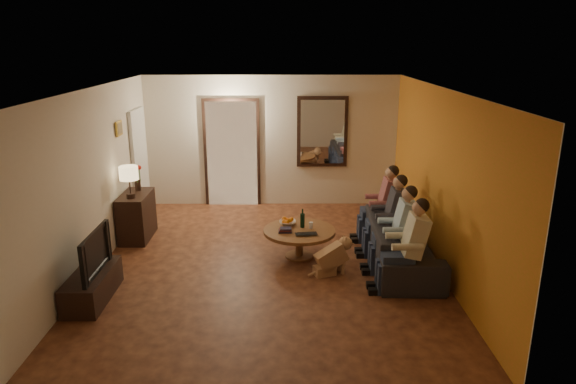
{
  "coord_description": "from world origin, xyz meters",
  "views": [
    {
      "loc": [
        0.24,
        -7.08,
        3.24
      ],
      "look_at": [
        0.3,
        0.3,
        1.05
      ],
      "focal_mm": 32.0,
      "sensor_mm": 36.0,
      "label": 1
    }
  ],
  "objects_px": {
    "laptop": "(307,235)",
    "tv_stand": "(92,286)",
    "coffee_table": "(299,243)",
    "wine_bottle": "(302,218)",
    "table_lamp": "(129,182)",
    "dog": "(331,256)",
    "person_c": "(391,219)",
    "tv": "(88,252)",
    "person_a": "(409,250)",
    "person_b": "(400,233)",
    "person_d": "(384,207)",
    "sofa": "(401,243)",
    "dresser": "(137,216)",
    "bowl": "(288,223)"
  },
  "relations": [
    {
      "from": "laptop",
      "to": "sofa",
      "type": "bearing_deg",
      "value": -6.16
    },
    {
      "from": "tv_stand",
      "to": "person_c",
      "type": "bearing_deg",
      "value": 18.52
    },
    {
      "from": "person_b",
      "to": "dresser",
      "type": "bearing_deg",
      "value": 161.71
    },
    {
      "from": "dresser",
      "to": "coffee_table",
      "type": "bearing_deg",
      "value": -16.68
    },
    {
      "from": "laptop",
      "to": "tv_stand",
      "type": "bearing_deg",
      "value": -166.78
    },
    {
      "from": "table_lamp",
      "to": "tv_stand",
      "type": "relative_size",
      "value": 0.48
    },
    {
      "from": "person_d",
      "to": "bowl",
      "type": "bearing_deg",
      "value": -164.95
    },
    {
      "from": "bowl",
      "to": "person_a",
      "type": "bearing_deg",
      "value": -40.73
    },
    {
      "from": "dog",
      "to": "coffee_table",
      "type": "height_order",
      "value": "dog"
    },
    {
      "from": "table_lamp",
      "to": "laptop",
      "type": "height_order",
      "value": "table_lamp"
    },
    {
      "from": "sofa",
      "to": "coffee_table",
      "type": "height_order",
      "value": "sofa"
    },
    {
      "from": "person_a",
      "to": "wine_bottle",
      "type": "distance_m",
      "value": 1.85
    },
    {
      "from": "person_b",
      "to": "person_a",
      "type": "bearing_deg",
      "value": -90.0
    },
    {
      "from": "dresser",
      "to": "coffee_table",
      "type": "xyz_separation_m",
      "value": [
        2.73,
        -0.82,
        -0.16
      ]
    },
    {
      "from": "person_d",
      "to": "table_lamp",
      "type": "bearing_deg",
      "value": -179.28
    },
    {
      "from": "person_a",
      "to": "coffee_table",
      "type": "relative_size",
      "value": 1.08
    },
    {
      "from": "sofa",
      "to": "dresser",
      "type": "bearing_deg",
      "value": 78.01
    },
    {
      "from": "dog",
      "to": "coffee_table",
      "type": "xyz_separation_m",
      "value": [
        -0.44,
        0.62,
        -0.06
      ]
    },
    {
      "from": "table_lamp",
      "to": "tv_stand",
      "type": "xyz_separation_m",
      "value": [
        0.0,
        -1.93,
        -0.86
      ]
    },
    {
      "from": "person_d",
      "to": "coffee_table",
      "type": "bearing_deg",
      "value": -155.35
    },
    {
      "from": "dresser",
      "to": "person_c",
      "type": "bearing_deg",
      "value": -10.51
    },
    {
      "from": "tv_stand",
      "to": "laptop",
      "type": "xyz_separation_m",
      "value": [
        2.83,
        1.06,
        0.28
      ]
    },
    {
      "from": "person_a",
      "to": "person_c",
      "type": "distance_m",
      "value": 1.2
    },
    {
      "from": "person_c",
      "to": "laptop",
      "type": "distance_m",
      "value": 1.36
    },
    {
      "from": "person_b",
      "to": "sofa",
      "type": "bearing_deg",
      "value": 71.57
    },
    {
      "from": "tv",
      "to": "sofa",
      "type": "bearing_deg",
      "value": -75.62
    },
    {
      "from": "table_lamp",
      "to": "laptop",
      "type": "relative_size",
      "value": 1.64
    },
    {
      "from": "person_c",
      "to": "dog",
      "type": "relative_size",
      "value": 2.14
    },
    {
      "from": "person_b",
      "to": "tv",
      "type": "bearing_deg",
      "value": -169.24
    },
    {
      "from": "person_c",
      "to": "coffee_table",
      "type": "bearing_deg",
      "value": -178.04
    },
    {
      "from": "tv_stand",
      "to": "bowl",
      "type": "height_order",
      "value": "bowl"
    },
    {
      "from": "table_lamp",
      "to": "person_d",
      "type": "relative_size",
      "value": 0.45
    },
    {
      "from": "person_a",
      "to": "coffee_table",
      "type": "distance_m",
      "value": 1.86
    },
    {
      "from": "tv_stand",
      "to": "dog",
      "type": "relative_size",
      "value": 2.0
    },
    {
      "from": "tv_stand",
      "to": "dog",
      "type": "bearing_deg",
      "value": 12.83
    },
    {
      "from": "sofa",
      "to": "dog",
      "type": "distance_m",
      "value": 1.14
    },
    {
      "from": "table_lamp",
      "to": "laptop",
      "type": "bearing_deg",
      "value": -17.24
    },
    {
      "from": "tv_stand",
      "to": "sofa",
      "type": "height_order",
      "value": "sofa"
    },
    {
      "from": "wine_bottle",
      "to": "person_a",
      "type": "bearing_deg",
      "value": -42.56
    },
    {
      "from": "table_lamp",
      "to": "tv",
      "type": "xyz_separation_m",
      "value": [
        0.0,
        -1.93,
        -0.4
      ]
    },
    {
      "from": "coffee_table",
      "to": "wine_bottle",
      "type": "xyz_separation_m",
      "value": [
        0.05,
        0.1,
        0.38
      ]
    },
    {
      "from": "tv",
      "to": "person_a",
      "type": "distance_m",
      "value": 4.14
    },
    {
      "from": "coffee_table",
      "to": "bowl",
      "type": "relative_size",
      "value": 4.27
    },
    {
      "from": "person_c",
      "to": "dog",
      "type": "distance_m",
      "value": 1.22
    },
    {
      "from": "dog",
      "to": "sofa",
      "type": "bearing_deg",
      "value": -1.25
    },
    {
      "from": "table_lamp",
      "to": "person_c",
      "type": "bearing_deg",
      "value": -7.54
    },
    {
      "from": "laptop",
      "to": "coffee_table",
      "type": "bearing_deg",
      "value": 102.34
    },
    {
      "from": "table_lamp",
      "to": "tv_stand",
      "type": "height_order",
      "value": "table_lamp"
    },
    {
      "from": "person_b",
      "to": "wine_bottle",
      "type": "distance_m",
      "value": 1.51
    },
    {
      "from": "tv",
      "to": "laptop",
      "type": "xyz_separation_m",
      "value": [
        2.83,
        1.06,
        -0.19
      ]
    }
  ]
}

